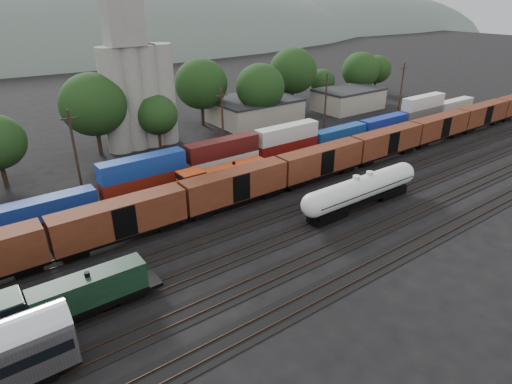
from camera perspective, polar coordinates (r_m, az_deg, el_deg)
ground at (r=52.13m, az=-2.58°, el=-4.94°), size 600.00×600.00×0.00m
tracks at (r=52.10m, az=-2.59°, el=-4.89°), size 180.00×33.20×0.20m
green_locomotive at (r=40.52m, az=-25.12°, el=-13.29°), size 16.18×2.86×4.28m
tank_car_a at (r=56.58m, az=13.07°, el=0.06°), size 17.75×3.18×4.65m
tank_car_b at (r=58.41m, az=14.73°, el=0.67°), size 17.62×3.15×4.62m
orange_locomotive at (r=60.35m, az=-5.15°, el=1.83°), size 16.42×2.74×4.11m
boxcar_string at (r=60.22m, az=3.35°, el=2.63°), size 153.60×2.90×4.20m
container_wall at (r=61.57m, az=-13.05°, el=2.07°), size 160.00×2.60×5.80m
grain_silo at (r=80.32m, az=-15.54°, el=13.55°), size 13.40×5.00×29.00m
industrial_sheds at (r=82.90m, az=-12.51°, el=7.98°), size 119.38×17.26×5.10m
tree_band at (r=82.99m, az=-15.19°, el=11.54°), size 161.05×20.31×14.53m
utility_poles at (r=67.69m, az=-13.19°, el=7.34°), size 122.20×0.36×12.00m
distant_hills at (r=305.34m, az=-27.34°, el=13.55°), size 860.00×286.00×130.00m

